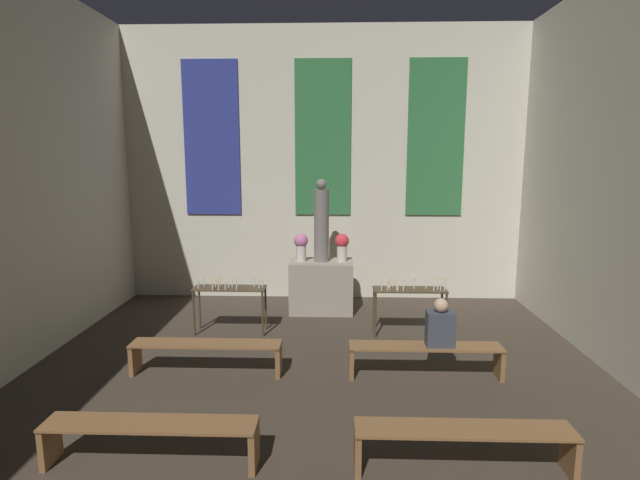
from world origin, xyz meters
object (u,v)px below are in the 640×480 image
(statue, at_px, (321,223))
(pew_back_left, at_px, (206,351))
(flower_vase_left, at_px, (301,245))
(flower_vase_right, at_px, (342,245))
(pew_third_right, at_px, (464,440))
(pew_back_right, at_px, (425,354))
(person_seated, at_px, (440,326))
(candle_rack_left, at_px, (230,294))
(altar, at_px, (321,286))
(candle_rack_right, at_px, (410,296))
(pew_third_left, at_px, (151,434))

(statue, bearing_deg, pew_back_left, -117.45)
(flower_vase_left, relative_size, pew_back_left, 0.26)
(flower_vase_right, bearing_deg, pew_back_left, -123.22)
(statue, distance_m, pew_third_right, 5.26)
(pew_back_right, xyz_separation_m, person_seated, (0.18, 0.00, 0.39))
(statue, distance_m, flower_vase_right, 0.57)
(pew_back_left, bearing_deg, flower_vase_right, 56.78)
(statue, distance_m, candle_rack_left, 2.18)
(altar, relative_size, candle_rack_left, 0.99)
(candle_rack_right, relative_size, pew_third_right, 0.59)
(pew_back_left, relative_size, person_seated, 3.12)
(altar, height_order, pew_third_right, altar)
(flower_vase_left, relative_size, flower_vase_right, 1.00)
(pew_third_right, relative_size, pew_back_left, 1.00)
(pew_back_left, height_order, pew_back_right, same)
(candle_rack_left, bearing_deg, statue, 39.58)
(statue, distance_m, candle_rack_right, 2.18)
(flower_vase_left, bearing_deg, candle_rack_left, -131.89)
(altar, height_order, statue, statue)
(candle_rack_left, relative_size, pew_third_left, 0.59)
(candle_rack_left, distance_m, pew_back_left, 1.64)
(flower_vase_right, relative_size, pew_back_left, 0.26)
(altar, relative_size, pew_back_right, 0.58)
(statue, relative_size, person_seated, 2.37)
(statue, bearing_deg, pew_third_right, -73.21)
(altar, distance_m, pew_back_right, 3.19)
(person_seated, bearing_deg, candle_rack_right, 96.02)
(pew_third_left, height_order, pew_back_left, same)
(statue, bearing_deg, person_seated, -59.72)
(flower_vase_right, xyz_separation_m, person_seated, (1.27, -2.83, -0.56))
(pew_third_left, bearing_deg, candle_rack_left, 90.21)
(flower_vase_left, bearing_deg, pew_third_left, -102.57)
(altar, height_order, pew_back_left, altar)
(flower_vase_right, height_order, candle_rack_left, flower_vase_right)
(pew_back_left, bearing_deg, candle_rack_right, 28.49)
(pew_third_right, xyz_separation_m, pew_back_right, (0.00, 2.04, 0.00))
(person_seated, bearing_deg, pew_back_left, 180.00)
(flower_vase_left, distance_m, candle_rack_right, 2.31)
(candle_rack_left, distance_m, candle_rack_right, 2.96)
(flower_vase_left, bearing_deg, candle_rack_right, -33.32)
(flower_vase_right, distance_m, candle_rack_left, 2.31)
(person_seated, bearing_deg, altar, 120.28)
(statue, bearing_deg, flower_vase_left, 180.00)
(pew_third_right, relative_size, pew_back_right, 1.00)
(statue, height_order, flower_vase_left, statue)
(pew_back_right, bearing_deg, pew_third_right, -90.00)
(flower_vase_left, xyz_separation_m, person_seated, (2.03, -2.83, -0.56))
(flower_vase_right, bearing_deg, altar, 180.00)
(candle_rack_left, height_order, pew_back_right, candle_rack_left)
(flower_vase_right, relative_size, candle_rack_left, 0.44)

